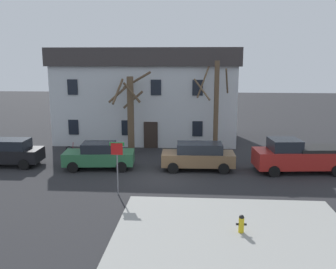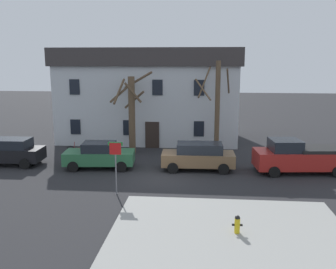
# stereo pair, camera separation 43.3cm
# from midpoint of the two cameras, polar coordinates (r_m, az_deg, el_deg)

# --- Properties ---
(ground_plane) EXTENTS (120.00, 120.00, 0.00)m
(ground_plane) POSITION_cam_midpoint_polar(r_m,az_deg,el_deg) (22.11, -0.65, -6.76)
(ground_plane) COLOR #262628
(sidewalk_slab) EXTENTS (9.58, 7.40, 0.12)m
(sidewalk_slab) POSITION_cam_midpoint_polar(r_m,az_deg,el_deg) (15.52, 10.27, -14.88)
(sidewalk_slab) COLOR #999993
(sidewalk_slab) RESTS_ON ground_plane
(building_main) EXTENTS (15.32, 7.52, 7.83)m
(building_main) POSITION_cam_midpoint_polar(r_m,az_deg,el_deg) (32.59, -2.46, 6.25)
(building_main) COLOR silver
(building_main) RESTS_ON ground_plane
(tree_bare_near) EXTENTS (3.09, 2.46, 6.08)m
(tree_bare_near) POSITION_cam_midpoint_polar(r_m,az_deg,el_deg) (27.69, -5.22, 3.70)
(tree_bare_near) COLOR brown
(tree_bare_near) RESTS_ON ground_plane
(tree_bare_mid) EXTENTS (2.59, 3.11, 6.85)m
(tree_bare_mid) POSITION_cam_midpoint_polar(r_m,az_deg,el_deg) (27.40, 7.91, 4.49)
(tree_bare_mid) COLOR brown
(tree_bare_mid) RESTS_ON ground_plane
(car_black_wagon) EXTENTS (4.71, 2.11, 1.78)m
(car_black_wagon) POSITION_cam_midpoint_polar(r_m,az_deg,el_deg) (26.83, -23.03, -2.38)
(car_black_wagon) COLOR black
(car_black_wagon) RESTS_ON ground_plane
(car_green_sedan) EXTENTS (4.59, 2.32, 1.70)m
(car_green_sedan) POSITION_cam_midpoint_polar(r_m,az_deg,el_deg) (24.31, -10.00, -3.16)
(car_green_sedan) COLOR #2D6B42
(car_green_sedan) RESTS_ON ground_plane
(car_brown_wagon) EXTENTS (4.62, 2.05, 1.74)m
(car_brown_wagon) POSITION_cam_midpoint_polar(r_m,az_deg,el_deg) (23.64, 5.22, -3.31)
(car_brown_wagon) COLOR brown
(car_brown_wagon) RESTS_ON ground_plane
(pickup_truck_red) EXTENTS (5.77, 2.70, 2.09)m
(pickup_truck_red) POSITION_cam_midpoint_polar(r_m,az_deg,el_deg) (24.47, 20.08, -3.21)
(pickup_truck_red) COLOR #AD231E
(pickup_truck_red) RESTS_ON ground_plane
(fire_hydrant) EXTENTS (0.42, 0.22, 0.74)m
(fire_hydrant) POSITION_cam_midpoint_polar(r_m,az_deg,el_deg) (15.40, 11.41, -13.32)
(fire_hydrant) COLOR gold
(fire_hydrant) RESTS_ON sidewalk_slab
(street_sign_pole) EXTENTS (0.76, 0.07, 2.78)m
(street_sign_pole) POSITION_cam_midpoint_polar(r_m,az_deg,el_deg) (19.20, -7.42, -3.61)
(street_sign_pole) COLOR slate
(street_sign_pole) RESTS_ON ground_plane
(bicycle_leaning) EXTENTS (1.69, 0.56, 1.03)m
(bicycle_leaning) POSITION_cam_midpoint_polar(r_m,az_deg,el_deg) (27.84, -13.39, -2.47)
(bicycle_leaning) COLOR black
(bicycle_leaning) RESTS_ON ground_plane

